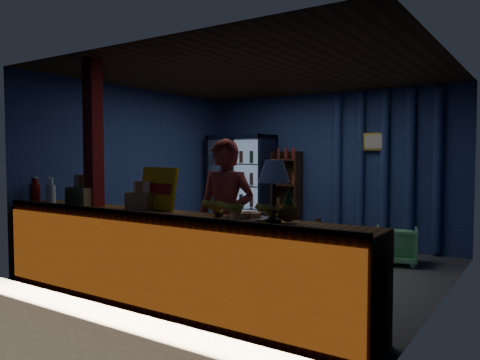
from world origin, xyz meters
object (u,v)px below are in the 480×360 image
object	(u,v)px
shopkeeper	(225,220)
table_lamp	(274,174)
pastry_tray	(246,217)
green_chair	(396,245)

from	to	relation	value
shopkeeper	table_lamp	xyz separation A→B (m)	(0.88, -0.53, 0.52)
table_lamp	shopkeeper	bearing A→B (deg)	148.98
pastry_tray	table_lamp	bearing A→B (deg)	-13.52
pastry_tray	table_lamp	distance (m)	0.52
green_chair	pastry_tray	xyz separation A→B (m)	(-0.47, -3.16, 0.71)
shopkeeper	green_chair	bearing A→B (deg)	57.14
shopkeeper	green_chair	size ratio (longest dim) A/B	2.95
shopkeeper	green_chair	world-z (taller)	shopkeeper
green_chair	table_lamp	xyz separation A→B (m)	(-0.15, -3.24, 1.11)
shopkeeper	table_lamp	size ratio (longest dim) A/B	3.15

